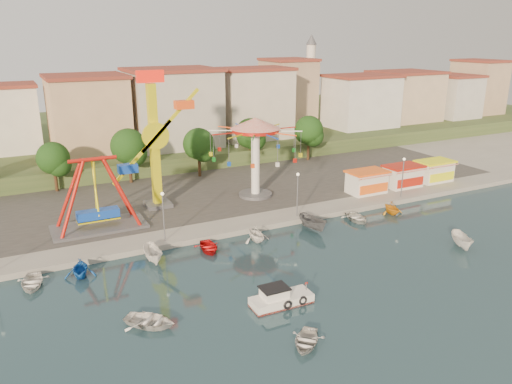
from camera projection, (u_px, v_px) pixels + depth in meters
ground at (296, 282)px, 44.32m from camera, size 200.00×200.00×0.00m
quay_deck at (130, 146)px, 96.86m from camera, size 200.00×100.00×0.60m
asphalt_pad at (184, 187)px, 69.60m from camera, size 90.00×28.00×0.01m
hill_terrace at (123, 135)px, 100.74m from camera, size 200.00×60.00×3.00m
pirate_ship_ride at (96, 195)px, 53.93m from camera, size 10.00×5.00×8.00m
kamikaze_tower at (158, 144)px, 59.59m from camera, size 7.44×3.10×16.50m
wave_swinger at (255, 139)px, 63.69m from camera, size 11.60×11.60×10.40m
booth_left at (367, 182)px, 66.78m from camera, size 5.40×3.78×3.08m
booth_mid at (403, 176)px, 69.53m from camera, size 5.40×3.78×3.08m
booth_right at (434, 171)px, 72.11m from camera, size 5.40×3.78×3.08m
lamp_post_1 at (164, 218)px, 50.95m from camera, size 0.14×0.14×5.00m
lamp_post_2 at (297, 196)px, 57.88m from camera, size 0.14×0.14×5.00m
lamp_post_3 at (402, 179)px, 64.81m from camera, size 0.14×0.14×5.00m
tree_1 at (53, 158)px, 66.58m from camera, size 4.35×4.35×6.80m
tree_2 at (128, 146)px, 70.32m from camera, size 5.02×5.02×7.85m
tree_3 at (199, 144)px, 73.54m from camera, size 4.68×4.68×7.32m
tree_4 at (250, 133)px, 80.35m from camera, size 4.86×4.86×7.60m
tree_5 at (309, 130)px, 83.15m from camera, size 4.83×4.83×7.54m
building_1 at (4, 128)px, 76.48m from camera, size 12.33×9.01×8.63m
building_2 at (91, 113)px, 82.27m from camera, size 11.95×9.28×11.23m
building_3 at (177, 116)px, 85.87m from camera, size 12.59×10.50×9.20m
building_4 at (239, 108)px, 94.58m from camera, size 10.75×9.23×9.24m
building_5 at (304, 100)px, 98.46m from camera, size 12.77×10.96×11.21m
building_6 at (357, 95)px, 102.06m from camera, size 8.23×8.98×12.36m
building_7 at (385, 98)px, 111.94m from camera, size 11.59×10.93×8.76m
building_8 at (454, 89)px, 111.85m from camera, size 12.84×9.28×12.58m
building_9 at (484, 92)px, 120.57m from camera, size 12.95×9.17×9.21m
minaret at (310, 77)px, 101.95m from camera, size 2.80×2.80×18.00m
cabin_motorboat at (280, 299)px, 40.49m from camera, size 5.17×2.17×1.80m
rowboat_a at (150, 321)px, 37.57m from camera, size 4.90×4.86×0.83m
rowboat_b at (306, 341)px, 35.23m from camera, size 4.08×4.12×0.70m
skiff at (462, 241)px, 51.21m from camera, size 3.02×4.13×1.50m
moored_boat_0 at (32, 282)px, 43.42m from camera, size 3.30×4.18×0.78m
moored_boat_1 at (80, 268)px, 45.06m from camera, size 3.47×3.80×1.71m
moored_boat_2 at (153, 255)px, 48.00m from camera, size 1.66×4.04×1.54m
moored_boat_3 at (209, 247)px, 50.60m from camera, size 3.02×3.90×0.75m
moored_boat_4 at (256, 234)px, 52.82m from camera, size 2.87×3.28×1.66m
moored_boat_5 at (313, 223)px, 55.92m from camera, size 2.14×4.42×1.64m
moored_boat_6 at (357, 218)px, 58.71m from camera, size 3.08×4.08×0.80m
moored_boat_7 at (392, 208)px, 60.90m from camera, size 2.94×3.30×1.58m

